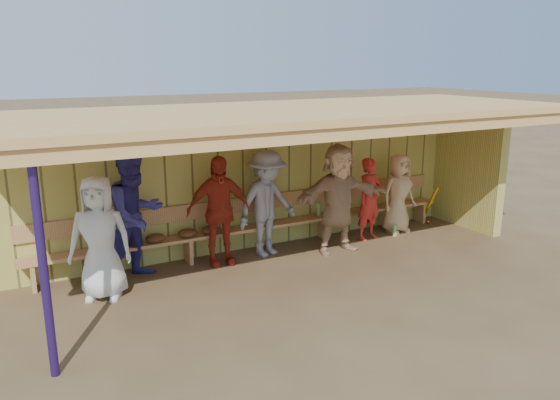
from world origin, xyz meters
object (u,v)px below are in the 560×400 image
object	(u,v)px
player_e	(267,203)
player_g	(370,199)
player_b	(100,238)
player_f	(338,198)
player_d	(219,211)
player_h	(398,193)
player_c	(136,215)
bench	(259,220)

from	to	relation	value
player_e	player_g	distance (m)	2.02
player_b	player_g	world-z (taller)	player_b
player_g	player_e	bearing A→B (deg)	163.34
player_e	player_f	world-z (taller)	player_f
player_b	player_f	world-z (taller)	player_f
player_d	player_h	distance (m)	3.62
player_d	player_g	xyz separation A→B (m)	(2.87, -0.12, -0.13)
player_e	player_f	size ratio (longest dim) A/B	0.96
player_c	player_f	world-z (taller)	player_c
player_h	player_b	bearing A→B (deg)	-178.73
player_f	bench	size ratio (longest dim) A/B	0.24
player_f	player_g	bearing A→B (deg)	19.63
player_d	player_h	size ratio (longest dim) A/B	1.18
player_f	player_g	distance (m)	0.93
player_d	player_f	bearing A→B (deg)	-6.56
player_g	player_h	size ratio (longest dim) A/B	1.00
player_h	bench	bearing A→B (deg)	169.75
player_c	player_d	xyz separation A→B (m)	(1.29, -0.02, -0.10)
bench	player_f	bearing A→B (deg)	-32.08
player_e	bench	world-z (taller)	player_e
player_b	bench	distance (m)	2.88
player_d	player_e	xyz separation A→B (m)	(0.86, 0.02, 0.01)
player_e	player_g	world-z (taller)	player_e
player_d	bench	xyz separation A→B (m)	(0.86, 0.32, -0.35)
player_c	player_d	world-z (taller)	player_c
player_b	bench	size ratio (longest dim) A/B	0.23
player_c	player_f	bearing A→B (deg)	-31.43
player_f	bench	xyz separation A→B (m)	(-1.14, 0.71, -0.40)
player_d	player_e	bearing A→B (deg)	5.69
player_c	player_e	size ratio (longest dim) A/B	1.10
player_b	bench	xyz separation A→B (m)	(2.76, 0.77, -0.33)
player_c	player_g	size ratio (longest dim) A/B	1.31
player_g	bench	xyz separation A→B (m)	(-2.01, 0.45, -0.22)
player_b	player_d	xyz separation A→B (m)	(1.90, 0.44, 0.02)
player_d	bench	size ratio (longest dim) A/B	0.23
player_d	player_e	world-z (taller)	player_e
player_b	player_f	bearing A→B (deg)	25.52
player_b	player_c	xyz separation A→B (m)	(0.60, 0.46, 0.12)
player_e	player_h	bearing A→B (deg)	-13.80
player_b	player_e	size ratio (longest dim) A/B	0.97
player_f	player_b	bearing A→B (deg)	-176.56
player_f	player_d	bearing A→B (deg)	171.62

